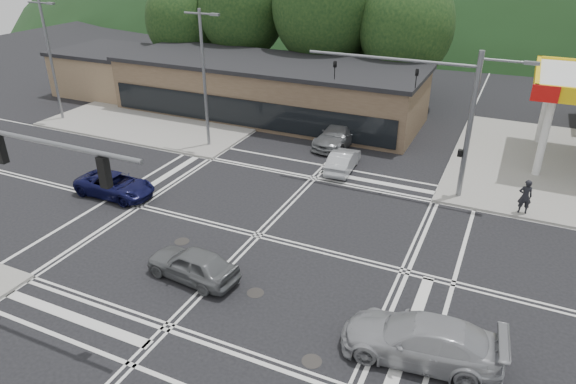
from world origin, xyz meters
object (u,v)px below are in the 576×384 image
at_px(pedestrian, 525,196).
at_px(car_northbound, 339,135).
at_px(car_blue_west, 115,185).
at_px(car_silver_east, 421,340).
at_px(car_queue_a, 343,161).
at_px(car_grey_center, 193,264).
at_px(car_queue_b, 371,127).

bearing_deg(pedestrian, car_northbound, -36.47).
bearing_deg(car_blue_west, car_northbound, -34.91).
height_order(car_silver_east, car_queue_a, car_silver_east).
relative_size(car_grey_center, car_silver_east, 0.76).
bearing_deg(car_queue_a, car_blue_west, 35.54).
bearing_deg(pedestrian, car_blue_west, 6.83).
bearing_deg(car_grey_center, car_northbound, -175.82).
relative_size(car_queue_b, car_northbound, 0.81).
relative_size(car_grey_center, car_queue_b, 0.99).
bearing_deg(car_queue_b, car_northbound, 69.43).
bearing_deg(car_grey_center, car_queue_b, 180.00).
bearing_deg(car_queue_b, car_queue_a, 101.09).
relative_size(car_blue_west, pedestrian, 2.45).
relative_size(car_blue_west, car_northbound, 0.89).
bearing_deg(pedestrian, car_silver_east, 65.60).
xyz_separation_m(car_blue_west, car_northbound, (8.65, 12.47, 0.11)).
bearing_deg(car_queue_a, car_grey_center, 77.32).
height_order(car_queue_a, car_queue_b, car_queue_b).
distance_m(car_grey_center, car_silver_east, 9.63).
xyz_separation_m(car_northbound, pedestrian, (11.97, -5.47, 0.34)).
relative_size(car_silver_east, pedestrian, 2.90).
bearing_deg(pedestrian, car_queue_a, -20.22).
relative_size(car_grey_center, car_northbound, 0.80).
xyz_separation_m(car_grey_center, car_silver_east, (9.61, -0.59, 0.08)).
bearing_deg(car_northbound, car_silver_east, -55.74).
bearing_deg(car_silver_east, car_blue_west, -112.04).
height_order(car_northbound, pedestrian, pedestrian).
bearing_deg(pedestrian, car_grey_center, 31.55).
distance_m(car_grey_center, car_queue_a, 13.34).
distance_m(car_blue_west, car_queue_b, 18.16).
relative_size(car_grey_center, pedestrian, 2.21).
bearing_deg(car_silver_east, pedestrian, 161.90).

